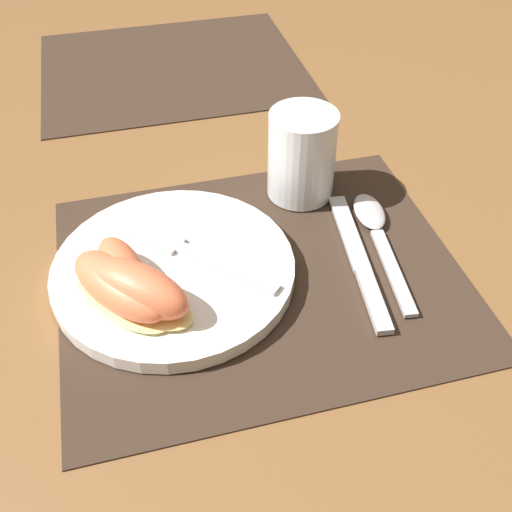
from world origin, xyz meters
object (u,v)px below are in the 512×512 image
(citrus_wedge_0, at_px, (124,271))
(citrus_wedge_2, at_px, (138,291))
(citrus_wedge_1, at_px, (121,288))
(plate, at_px, (174,270))
(spoon, at_px, (375,226))
(juice_glass, at_px, (301,160))
(knife, at_px, (359,261))
(fork, at_px, (185,250))

(citrus_wedge_0, distance_m, citrus_wedge_2, 0.03)
(citrus_wedge_1, bearing_deg, citrus_wedge_2, -35.46)
(citrus_wedge_1, bearing_deg, plate, 34.62)
(spoon, bearing_deg, juice_glass, 124.39)
(juice_glass, relative_size, citrus_wedge_0, 0.95)
(knife, height_order, citrus_wedge_0, citrus_wedge_0)
(spoon, bearing_deg, citrus_wedge_1, -169.44)
(juice_glass, bearing_deg, knife, -80.23)
(juice_glass, height_order, fork, juice_glass)
(juice_glass, bearing_deg, plate, -148.27)
(citrus_wedge_1, bearing_deg, knife, 1.38)
(juice_glass, bearing_deg, citrus_wedge_0, -151.29)
(juice_glass, xyz_separation_m, spoon, (0.06, -0.09, -0.04))
(spoon, relative_size, fork, 1.26)
(plate, bearing_deg, spoon, 3.92)
(citrus_wedge_1, bearing_deg, spoon, 10.56)
(juice_glass, distance_m, spoon, 0.12)
(juice_glass, relative_size, fork, 0.69)
(juice_glass, xyz_separation_m, citrus_wedge_0, (-0.22, -0.12, -0.01))
(spoon, relative_size, citrus_wedge_1, 1.43)
(citrus_wedge_0, bearing_deg, plate, 16.95)
(juice_glass, bearing_deg, fork, -149.81)
(plate, distance_m, knife, 0.19)
(fork, relative_size, citrus_wedge_2, 1.27)
(plate, distance_m, citrus_wedge_1, 0.07)
(fork, bearing_deg, citrus_wedge_2, -130.75)
(fork, bearing_deg, knife, -14.66)
(knife, bearing_deg, citrus_wedge_0, 176.16)
(citrus_wedge_2, bearing_deg, citrus_wedge_1, 144.54)
(spoon, distance_m, citrus_wedge_0, 0.28)
(spoon, distance_m, citrus_wedge_2, 0.28)
(spoon, height_order, fork, fork)
(citrus_wedge_0, distance_m, citrus_wedge_1, 0.02)
(knife, height_order, citrus_wedge_1, citrus_wedge_1)
(fork, bearing_deg, citrus_wedge_0, -154.99)
(juice_glass, xyz_separation_m, fork, (-0.15, -0.09, -0.03))
(plate, relative_size, citrus_wedge_0, 2.26)
(spoon, height_order, citrus_wedge_2, citrus_wedge_2)
(fork, bearing_deg, spoon, 0.16)
(plate, relative_size, citrus_wedge_2, 2.08)
(citrus_wedge_1, relative_size, citrus_wedge_2, 1.12)
(juice_glass, height_order, citrus_wedge_2, juice_glass)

